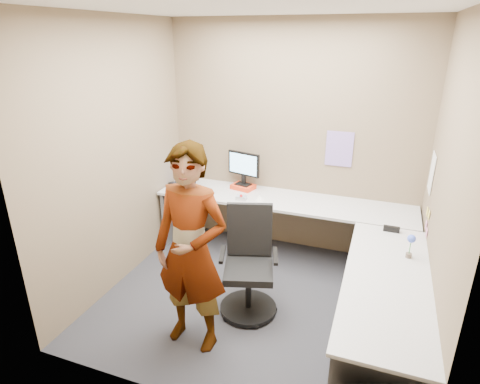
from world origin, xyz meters
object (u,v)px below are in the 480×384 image
at_px(office_chair, 249,270).
at_px(person, 191,251).
at_px(desk, 310,239).
at_px(monitor, 244,166).

bearing_deg(office_chair, person, -134.37).
height_order(desk, person, person).
height_order(desk, office_chair, office_chair).
xyz_separation_m(desk, monitor, (-0.98, 0.76, 0.44)).
distance_m(desk, office_chair, 0.72).
bearing_deg(desk, person, -125.19).
height_order(office_chair, person, person).
bearing_deg(monitor, office_chair, -54.18).
relative_size(office_chair, person, 0.58).
distance_m(desk, monitor, 1.32).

